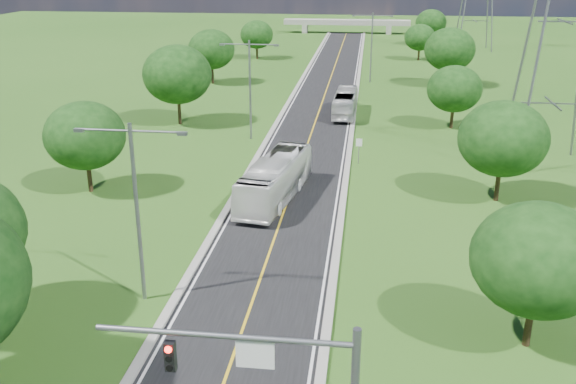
{
  "coord_description": "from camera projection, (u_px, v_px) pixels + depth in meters",
  "views": [
    {
      "loc": [
        5.81,
        -18.02,
        17.96
      ],
      "look_at": [
        0.78,
        21.83,
        3.0
      ],
      "focal_mm": 40.0,
      "sensor_mm": 36.0,
      "label": 1
    }
  ],
  "objects": [
    {
      "name": "tree_rc",
      "position": [
        454.0,
        89.0,
        68.78
      ],
      "size": [
        5.88,
        5.88,
        6.84
      ],
      "color": "black",
      "rests_on": "ground"
    },
    {
      "name": "tree_lb",
      "position": [
        85.0,
        136.0,
        50.0
      ],
      "size": [
        6.3,
        6.3,
        7.33
      ],
      "color": "black",
      "rests_on": "ground"
    },
    {
      "name": "bus_outbound",
      "position": [
        345.0,
        103.0,
        75.36
      ],
      "size": [
        2.66,
        10.25,
        2.84
      ],
      "primitive_type": "imported",
      "rotation": [
        0.0,
        0.0,
        3.11
      ],
      "color": "silver",
      "rests_on": "road"
    },
    {
      "name": "tree_rf",
      "position": [
        431.0,
        23.0,
        131.54
      ],
      "size": [
        6.3,
        6.3,
        7.33
      ],
      "color": "black",
      "rests_on": "ground"
    },
    {
      "name": "streetlight_near_left",
      "position": [
        136.0,
        199.0,
        33.5
      ],
      "size": [
        5.9,
        0.25,
        10.0
      ],
      "color": "slate",
      "rests_on": "ground"
    },
    {
      "name": "road",
      "position": [
        324.0,
        98.0,
        85.06
      ],
      "size": [
        8.0,
        150.0,
        0.06
      ],
      "primitive_type": "cube",
      "color": "black",
      "rests_on": "ground"
    },
    {
      "name": "power_tower_near",
      "position": [
        567.0,
        4.0,
        53.43
      ],
      "size": [
        9.0,
        6.4,
        28.0
      ],
      "color": "slate",
      "rests_on": "ground"
    },
    {
      "name": "speed_limit_sign",
      "position": [
        359.0,
        147.0,
        57.86
      ],
      "size": [
        0.55,
        0.09,
        2.4
      ],
      "color": "slate",
      "rests_on": "ground"
    },
    {
      "name": "tree_rd",
      "position": [
        450.0,
        49.0,
        90.53
      ],
      "size": [
        7.14,
        7.14,
        8.3
      ],
      "color": "black",
      "rests_on": "ground"
    },
    {
      "name": "bus_inbound",
      "position": [
        275.0,
        179.0,
        49.2
      ],
      "size": [
        4.63,
        12.15,
        3.3
      ],
      "primitive_type": "imported",
      "rotation": [
        0.0,
        0.0,
        -0.16
      ],
      "color": "silver",
      "rests_on": "road"
    },
    {
      "name": "ground",
      "position": [
        320.0,
        108.0,
        79.49
      ],
      "size": [
        260.0,
        260.0,
        0.0
      ],
      "primitive_type": "plane",
      "color": "#274F16",
      "rests_on": "ground"
    },
    {
      "name": "tree_ra",
      "position": [
        538.0,
        259.0,
        29.74
      ],
      "size": [
        6.3,
        6.3,
        7.33
      ],
      "color": "black",
      "rests_on": "ground"
    },
    {
      "name": "curb_left",
      "position": [
        292.0,
        96.0,
        85.53
      ],
      "size": [
        0.5,
        150.0,
        0.22
      ],
      "primitive_type": "cube",
      "color": "gray",
      "rests_on": "ground"
    },
    {
      "name": "streetlight_far_right",
      "position": [
        372.0,
        41.0,
        93.45
      ],
      "size": [
        5.9,
        0.25,
        10.0
      ],
      "color": "slate",
      "rests_on": "ground"
    },
    {
      "name": "tree_le",
      "position": [
        257.0,
        35.0,
        115.01
      ],
      "size": [
        5.88,
        5.88,
        6.84
      ],
      "color": "black",
      "rests_on": "ground"
    },
    {
      "name": "streetlight_mid_left",
      "position": [
        250.0,
        81.0,
        64.18
      ],
      "size": [
        5.9,
        0.25,
        10.0
      ],
      "color": "slate",
      "rests_on": "ground"
    },
    {
      "name": "overpass",
      "position": [
        347.0,
        23.0,
        153.03
      ],
      "size": [
        30.0,
        3.0,
        3.2
      ],
      "color": "gray",
      "rests_on": "ground"
    },
    {
      "name": "tree_ld",
      "position": [
        211.0,
        49.0,
        92.77
      ],
      "size": [
        6.72,
        6.72,
        7.82
      ],
      "color": "black",
      "rests_on": "ground"
    },
    {
      "name": "tree_re",
      "position": [
        420.0,
        37.0,
        113.57
      ],
      "size": [
        5.46,
        5.46,
        6.35
      ],
      "color": "black",
      "rests_on": "ground"
    },
    {
      "name": "tree_lc",
      "position": [
        177.0,
        74.0,
        70.01
      ],
      "size": [
        7.56,
        7.56,
        8.79
      ],
      "color": "black",
      "rests_on": "ground"
    },
    {
      "name": "tree_rb",
      "position": [
        503.0,
        139.0,
        47.99
      ],
      "size": [
        6.72,
        6.72,
        7.82
      ],
      "color": "black",
      "rests_on": "ground"
    },
    {
      "name": "curb_right",
      "position": [
        356.0,
        98.0,
        84.53
      ],
      "size": [
        0.5,
        150.0,
        0.22
      ],
      "primitive_type": "cube",
      "color": "gray",
      "rests_on": "ground"
    }
  ]
}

